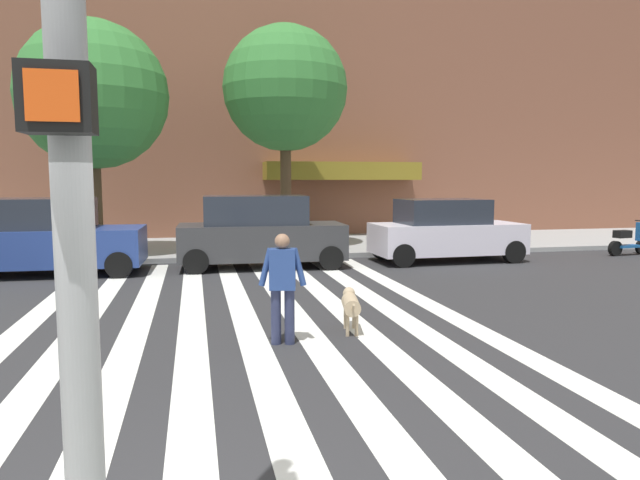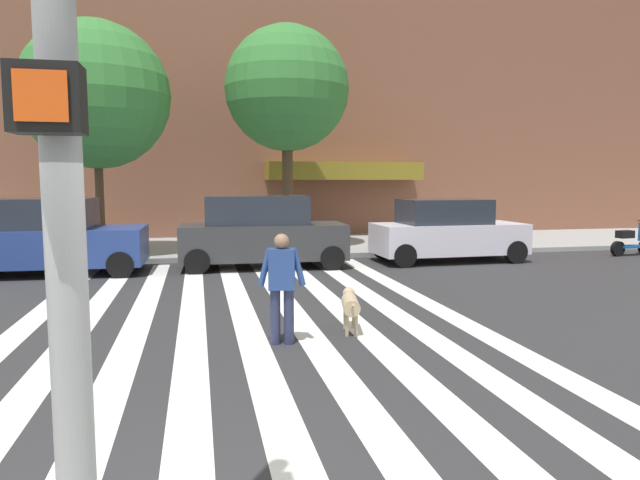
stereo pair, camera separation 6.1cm
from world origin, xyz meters
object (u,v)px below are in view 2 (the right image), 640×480
(street_tree_middle, at_px, (287,89))
(parked_car_behind_first, at_px, (46,238))
(parked_car_fourth_in_line, at_px, (447,231))
(parked_scooter, at_px, (632,240))
(parked_car_third_in_line, at_px, (261,232))
(pedestrian_dog_walker, at_px, (282,282))
(street_tree_nearest, at_px, (96,95))
(dog_on_leash, at_px, (350,304))

(street_tree_middle, bearing_deg, parked_car_behind_first, -154.00)
(parked_car_behind_first, height_order, parked_car_fourth_in_line, parked_car_behind_first)
(parked_car_fourth_in_line, relative_size, parked_scooter, 2.72)
(parked_scooter, bearing_deg, parked_car_third_in_line, 179.96)
(parked_car_fourth_in_line, bearing_deg, parked_car_behind_first, 179.98)
(parked_car_fourth_in_line, height_order, pedestrian_dog_walker, parked_car_fourth_in_line)
(parked_scooter, xyz_separation_m, street_tree_nearest, (-16.40, 2.57, 4.40))
(pedestrian_dog_walker, xyz_separation_m, dog_on_leash, (1.17, 0.46, -0.48))
(parked_car_behind_first, xyz_separation_m, parked_car_third_in_line, (5.50, -0.00, 0.03))
(parked_car_third_in_line, xyz_separation_m, parked_car_fourth_in_line, (5.50, -0.00, -0.07))
(parked_car_third_in_line, height_order, street_tree_middle, street_tree_middle)
(parked_car_fourth_in_line, height_order, street_tree_nearest, street_tree_nearest)
(parked_scooter, xyz_separation_m, street_tree_middle, (-10.59, 3.30, 4.88))
(parked_car_third_in_line, relative_size, parked_car_fourth_in_line, 1.02)
(parked_car_third_in_line, bearing_deg, street_tree_middle, 69.15)
(dog_on_leash, bearing_deg, parked_car_fourth_in_line, 55.15)
(pedestrian_dog_walker, bearing_deg, parked_car_fourth_in_line, 50.97)
(parked_car_behind_first, xyz_separation_m, street_tree_nearest, (0.94, 2.56, 3.94))
(pedestrian_dog_walker, bearing_deg, street_tree_nearest, 112.09)
(street_tree_middle, height_order, dog_on_leash, street_tree_middle)
(parked_car_third_in_line, relative_size, street_tree_nearest, 0.66)
(street_tree_nearest, height_order, street_tree_middle, street_tree_middle)
(street_tree_middle, bearing_deg, street_tree_nearest, -172.76)
(parked_car_third_in_line, height_order, dog_on_leash, parked_car_third_in_line)
(parked_car_behind_first, bearing_deg, parked_scooter, -0.03)
(parked_car_fourth_in_line, xyz_separation_m, street_tree_nearest, (-10.06, 2.56, 3.99))
(street_tree_middle, xyz_separation_m, dog_on_leash, (-0.60, -10.26, -4.91))
(parked_scooter, bearing_deg, street_tree_nearest, 171.11)
(street_tree_nearest, bearing_deg, pedestrian_dog_walker, -67.91)
(street_tree_nearest, bearing_deg, parked_car_behind_first, -110.15)
(parked_car_fourth_in_line, bearing_deg, parked_scooter, -0.06)
(parked_car_fourth_in_line, xyz_separation_m, pedestrian_dog_walker, (-6.01, -7.42, 0.03))
(street_tree_nearest, distance_m, street_tree_middle, 5.88)
(parked_car_third_in_line, height_order, parked_scooter, parked_car_third_in_line)
(dog_on_leash, bearing_deg, street_tree_nearest, 118.71)
(parked_car_behind_first, distance_m, dog_on_leash, 9.30)
(street_tree_nearest, bearing_deg, dog_on_leash, -61.29)
(parked_car_fourth_in_line, distance_m, street_tree_middle, 6.98)
(parked_car_behind_first, xyz_separation_m, street_tree_middle, (6.75, 3.29, 4.42))
(parked_scooter, relative_size, street_tree_nearest, 0.24)
(parked_car_behind_first, bearing_deg, street_tree_nearest, 69.85)
(parked_car_behind_first, bearing_deg, dog_on_leash, -48.54)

